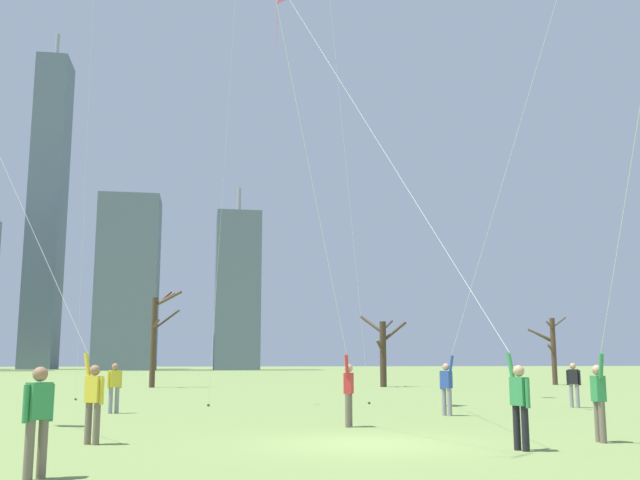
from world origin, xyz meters
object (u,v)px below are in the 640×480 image
object	(u,v)px
kite_flyer_midfield_left_blue	(334,314)
bystander_far_off_by_trees	(114,385)
bare_tree_far_right_edge	(156,334)
kite_flyer_midfield_right_green	(26,239)
bystander_watching_nearby	(38,416)
kite_flyer_far_back_red	(617,279)
bare_tree_right_of_center	(383,348)
bare_tree_left_of_center	(552,347)
bystander_strolling_midfield	(574,383)
kite_flyer_foreground_right_pink	(439,260)
kite_flyer_midfield_center_teal	(467,314)

from	to	relation	value
kite_flyer_midfield_left_blue	bystander_far_off_by_trees	bearing A→B (deg)	130.42
bystander_far_off_by_trees	bare_tree_far_right_edge	world-z (taller)	bare_tree_far_right_edge
kite_flyer_midfield_right_green	bystander_watching_nearby	bearing A→B (deg)	-73.94
kite_flyer_far_back_red	bystander_far_off_by_trees	world-z (taller)	kite_flyer_far_back_red
bare_tree_right_of_center	kite_flyer_midfield_right_green	bearing A→B (deg)	-117.49
kite_flyer_far_back_red	bare_tree_left_of_center	size ratio (longest dim) A/B	3.05
bystander_strolling_midfield	kite_flyer_midfield_left_blue	bearing A→B (deg)	-144.60
kite_flyer_far_back_red	kite_flyer_midfield_right_green	bearing A→B (deg)	160.75
kite_flyer_far_back_red	kite_flyer_foreground_right_pink	size ratio (longest dim) A/B	0.88
bystander_strolling_midfield	bystander_watching_nearby	distance (m)	21.26
kite_flyer_foreground_right_pink	kite_flyer_midfield_right_green	world-z (taller)	kite_flyer_midfield_right_green
bystander_watching_nearby	kite_flyer_midfield_left_blue	bearing A→B (deg)	49.49
kite_flyer_foreground_right_pink	kite_flyer_midfield_right_green	distance (m)	9.42
kite_flyer_far_back_red	kite_flyer_foreground_right_pink	bearing A→B (deg)	123.69
kite_flyer_midfield_right_green	bare_tree_far_right_edge	bearing A→B (deg)	87.93
bystander_watching_nearby	bare_tree_left_of_center	bearing A→B (deg)	54.28
kite_flyer_midfield_right_green	bystander_watching_nearby	size ratio (longest dim) A/B	11.34
kite_flyer_far_back_red	bare_tree_far_right_edge	distance (m)	37.69
kite_flyer_foreground_right_pink	bare_tree_right_of_center	xyz separation A→B (m)	(6.56, 31.23, -1.51)
bystander_strolling_midfield	bare_tree_far_right_edge	xyz separation A→B (m)	(-16.40, 23.43, 2.49)
kite_flyer_midfield_left_blue	bystander_watching_nearby	world-z (taller)	kite_flyer_midfield_left_blue
bystander_watching_nearby	bare_tree_left_of_center	distance (m)	46.96
kite_flyer_midfield_center_teal	kite_flyer_far_back_red	size ratio (longest dim) A/B	1.04
kite_flyer_far_back_red	bare_tree_left_of_center	world-z (taller)	kite_flyer_far_back_red
kite_flyer_midfield_center_teal	bare_tree_far_right_edge	distance (m)	29.31
kite_flyer_midfield_left_blue	bystander_far_off_by_trees	xyz separation A→B (m)	(-6.05, 7.10, -1.97)
kite_flyer_midfield_left_blue	bare_tree_right_of_center	world-z (taller)	kite_flyer_midfield_left_blue
kite_flyer_midfield_left_blue	bystander_watching_nearby	bearing A→B (deg)	-130.51
kite_flyer_foreground_right_pink	bare_tree_left_of_center	bearing A→B (deg)	59.58
kite_flyer_foreground_right_pink	bystander_strolling_midfield	bearing A→B (deg)	48.36
bystander_strolling_midfield	bystander_watching_nearby	bearing A→B (deg)	-138.85
kite_flyer_midfield_left_blue	bystander_strolling_midfield	distance (m)	12.83
bare_tree_left_of_center	bare_tree_right_of_center	xyz separation A→B (m)	(-12.98, -2.05, -0.09)
bystander_far_off_by_trees	bare_tree_far_right_edge	distance (m)	23.81
kite_flyer_midfield_center_teal	bare_tree_far_right_edge	size ratio (longest dim) A/B	2.47
kite_flyer_midfield_left_blue	kite_flyer_midfield_center_teal	distance (m)	6.06
bystander_watching_nearby	bare_tree_far_right_edge	xyz separation A→B (m)	(-0.39, 37.43, 2.49)
bystander_strolling_midfield	kite_flyer_midfield_center_teal	bearing A→B (deg)	-145.44
bystander_far_off_by_trees	bare_tree_right_of_center	bearing A→B (deg)	56.46
kite_flyer_midfield_left_blue	bare_tree_left_of_center	xyz separation A→B (m)	(21.71, 31.45, -0.24)
kite_flyer_midfield_center_teal	bystander_strolling_midfield	size ratio (longest dim) A/B	9.52
kite_flyer_midfield_right_green	bare_tree_far_right_edge	xyz separation A→B (m)	(1.16, 32.06, -0.99)
bare_tree_right_of_center	bare_tree_far_right_edge	xyz separation A→B (m)	(-14.80, 1.38, 0.86)
kite_flyer_midfield_left_blue	bare_tree_right_of_center	size ratio (longest dim) A/B	3.04
kite_flyer_far_back_red	bystander_strolling_midfield	world-z (taller)	kite_flyer_far_back_red
kite_flyer_foreground_right_pink	bystander_strolling_midfield	size ratio (longest dim) A/B	10.41
kite_flyer_far_back_red	bystander_far_off_by_trees	xyz separation A→B (m)	(-10.59, 12.49, -2.35)
kite_flyer_midfield_left_blue	kite_flyer_midfield_right_green	xyz separation A→B (m)	(-7.23, -1.28, 1.52)
bystander_watching_nearby	kite_flyer_midfield_right_green	bearing A→B (deg)	106.06
kite_flyer_far_back_red	bare_tree_far_right_edge	bearing A→B (deg)	106.35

